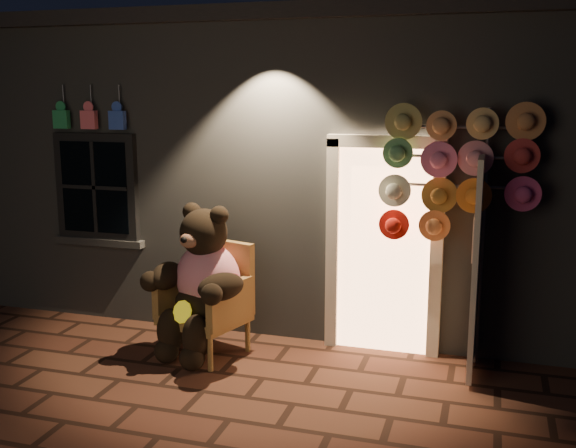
% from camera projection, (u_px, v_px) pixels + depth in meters
% --- Properties ---
extents(ground, '(60.00, 60.00, 0.00)m').
position_uv_depth(ground, '(202.00, 391.00, 5.95)').
color(ground, '#4F2C1E').
rests_on(ground, ground).
extents(shop_building, '(7.30, 5.95, 3.51)m').
position_uv_depth(shop_building, '(317.00, 155.00, 9.36)').
color(shop_building, slate).
rests_on(shop_building, ground).
extents(wicker_armchair, '(0.92, 0.88, 1.12)m').
position_uv_depth(wicker_armchair, '(210.00, 299.00, 6.77)').
color(wicker_armchair, olive).
rests_on(wicker_armchair, ground).
extents(teddy_bear, '(1.06, 0.97, 1.52)m').
position_uv_depth(teddy_bear, '(201.00, 282.00, 6.60)').
color(teddy_bear, red).
rests_on(teddy_bear, ground).
extents(hat_rack, '(1.41, 0.22, 2.48)m').
position_uv_depth(hat_rack, '(454.00, 169.00, 6.21)').
color(hat_rack, '#59595E').
rests_on(hat_rack, ground).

